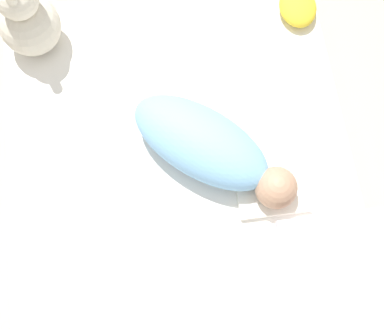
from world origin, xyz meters
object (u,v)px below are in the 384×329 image
(bunny_plush, at_px, (27,19))
(swaddled_baby, at_px, (209,147))
(pillow, at_px, (345,288))
(turtle_plush, at_px, (297,5))

(bunny_plush, bearing_deg, swaddled_baby, -133.36)
(swaddled_baby, height_order, pillow, swaddled_baby)
(swaddled_baby, height_order, turtle_plush, swaddled_baby)
(swaddled_baby, distance_m, turtle_plush, 0.56)
(pillow, distance_m, bunny_plush, 1.14)
(pillow, height_order, turtle_plush, pillow)
(pillow, bearing_deg, swaddled_baby, 35.14)
(swaddled_baby, height_order, bunny_plush, bunny_plush)
(pillow, relative_size, bunny_plush, 1.12)
(bunny_plush, distance_m, turtle_plush, 0.81)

